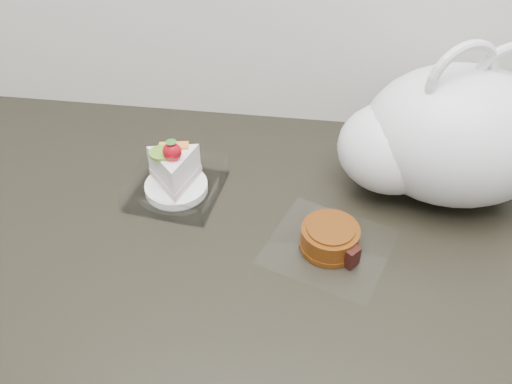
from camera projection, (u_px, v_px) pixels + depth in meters
The scene contains 3 objects.
cake_tray at pixel (175, 178), 0.92m from camera, with size 0.16×0.16×0.11m.
mooncake_wrap at pixel (330, 240), 0.84m from camera, with size 0.22×0.21×0.04m.
plastic_bag at pixel (445, 137), 0.88m from camera, with size 0.38×0.31×0.27m.
Camera 1 is at (0.02, 1.07, 1.52)m, focal length 40.00 mm.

